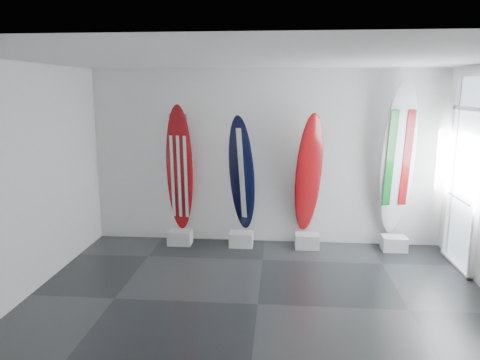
# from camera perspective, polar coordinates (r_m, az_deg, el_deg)

# --- Properties ---
(floor) EXTENTS (6.00, 6.00, 0.00)m
(floor) POSITION_cam_1_polar(r_m,az_deg,el_deg) (6.02, 2.21, -15.06)
(floor) COLOR black
(floor) RESTS_ON ground
(ceiling) EXTENTS (6.00, 6.00, 0.00)m
(ceiling) POSITION_cam_1_polar(r_m,az_deg,el_deg) (5.41, 2.45, 14.78)
(ceiling) COLOR white
(ceiling) RESTS_ON wall_back
(wall_back) EXTENTS (6.00, 0.00, 6.00)m
(wall_back) POSITION_cam_1_polar(r_m,az_deg,el_deg) (7.98, 3.18, 2.80)
(wall_back) COLOR white
(wall_back) RESTS_ON ground
(wall_front) EXTENTS (6.00, 0.00, 6.00)m
(wall_front) POSITION_cam_1_polar(r_m,az_deg,el_deg) (3.12, 0.11, -10.58)
(wall_front) COLOR white
(wall_front) RESTS_ON ground
(wall_left) EXTENTS (0.00, 5.00, 5.00)m
(wall_left) POSITION_cam_1_polar(r_m,az_deg,el_deg) (6.40, -25.60, -0.37)
(wall_left) COLOR white
(wall_left) RESTS_ON ground
(display_block_usa) EXTENTS (0.40, 0.30, 0.24)m
(display_block_usa) POSITION_cam_1_polar(r_m,az_deg,el_deg) (8.17, -7.40, -7.04)
(display_block_usa) COLOR silver
(display_block_usa) RESTS_ON floor
(surfboard_usa) EXTENTS (0.51, 0.26, 2.17)m
(surfboard_usa) POSITION_cam_1_polar(r_m,az_deg,el_deg) (7.97, -7.47, 1.44)
(surfboard_usa) COLOR maroon
(surfboard_usa) RESTS_ON display_block_usa
(display_block_navy) EXTENTS (0.40, 0.30, 0.24)m
(display_block_navy) POSITION_cam_1_polar(r_m,az_deg,el_deg) (8.01, 0.15, -7.31)
(display_block_navy) COLOR silver
(display_block_navy) RESTS_ON floor
(surfboard_navy) EXTENTS (0.57, 0.54, 2.02)m
(surfboard_navy) POSITION_cam_1_polar(r_m,az_deg,el_deg) (7.83, 0.22, 0.74)
(surfboard_navy) COLOR black
(surfboard_navy) RESTS_ON display_block_navy
(display_block_swiss) EXTENTS (0.40, 0.30, 0.24)m
(display_block_swiss) POSITION_cam_1_polar(r_m,az_deg,el_deg) (8.00, 8.27, -7.46)
(display_block_swiss) COLOR silver
(display_block_swiss) RESTS_ON floor
(surfboard_swiss) EXTENTS (0.58, 0.55, 2.06)m
(surfboard_swiss) POSITION_cam_1_polar(r_m,az_deg,el_deg) (7.81, 8.47, 0.76)
(surfboard_swiss) COLOR maroon
(surfboard_swiss) RESTS_ON display_block_swiss
(display_block_italy) EXTENTS (0.40, 0.30, 0.24)m
(display_block_italy) POSITION_cam_1_polar(r_m,az_deg,el_deg) (8.21, 18.45, -7.43)
(display_block_italy) COLOR silver
(display_block_italy) RESTS_ON floor
(surfboard_italy) EXTENTS (0.65, 0.45, 2.61)m
(surfboard_italy) POSITION_cam_1_polar(r_m,az_deg,el_deg) (7.99, 18.92, 2.51)
(surfboard_italy) COLOR silver
(surfboard_italy) RESTS_ON display_block_italy
(wall_outlet) EXTENTS (0.09, 0.02, 0.13)m
(wall_outlet) POSITION_cam_1_polar(r_m,az_deg,el_deg) (8.63, -13.44, -4.66)
(wall_outlet) COLOR silver
(wall_outlet) RESTS_ON wall_back
(glass_door) EXTENTS (0.12, 1.16, 2.85)m
(glass_door) POSITION_cam_1_polar(r_m,az_deg,el_deg) (7.56, 26.04, 0.63)
(glass_door) COLOR white
(glass_door) RESTS_ON floor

